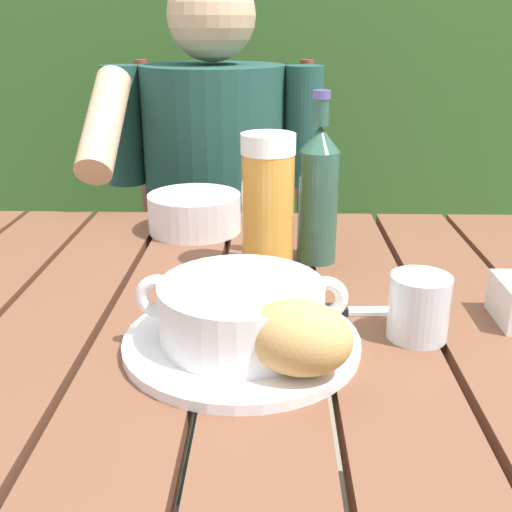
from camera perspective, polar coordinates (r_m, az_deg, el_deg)
name	(u,v)px	position (r m, az deg, el deg)	size (l,w,h in m)	color
dining_table	(265,395)	(0.78, 0.88, -12.67)	(1.18, 0.94, 0.73)	brown
hedge_backdrop	(302,92)	(2.36, 4.29, 14.82)	(3.41, 0.80, 1.62)	#325824
chair_near_diner	(223,254)	(1.67, -3.10, 0.14)	(0.48, 0.47, 0.97)	brown
person_eating	(212,193)	(1.41, -4.04, 5.78)	(0.48, 0.47, 1.19)	#1F463E
serving_plate	(242,342)	(0.69, -1.32, -7.91)	(0.26, 0.26, 0.01)	white
soup_bowl	(241,309)	(0.67, -1.35, -4.94)	(0.23, 0.18, 0.07)	white
bread_roll	(299,337)	(0.61, 3.95, -7.49)	(0.12, 0.11, 0.07)	tan
beer_glass	(268,203)	(0.87, 1.12, 4.90)	(0.08, 0.08, 0.20)	gold
beer_bottle	(318,192)	(0.91, 5.76, 5.85)	(0.06, 0.06, 0.25)	#2D5341
water_glass_small	(419,307)	(0.72, 14.78, -4.56)	(0.07, 0.07, 0.07)	silver
table_knife	(345,310)	(0.77, 8.19, -4.99)	(0.17, 0.03, 0.01)	silver
diner_bowl	(195,213)	(1.07, -5.68, 4.00)	(0.16, 0.16, 0.06)	white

